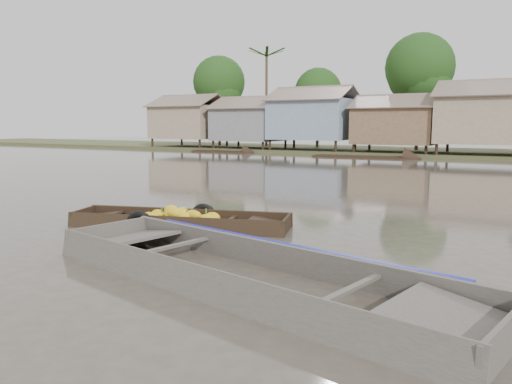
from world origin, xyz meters
The scene contains 4 objects.
ground centered at (0.00, 0.00, 0.00)m, with size 120.00×120.00×0.00m, color #453E35.
riverbank centered at (3.03, 31.86, 3.07)m, with size 120.00×12.47×10.22m.
banana_boat centered at (-1.57, 0.48, 0.12)m, with size 5.19×2.62×0.70m.
viewer_boat centered at (1.92, -2.32, 0.06)m, with size 7.56×3.38×0.59m.
Camera 1 is at (5.54, -8.46, 2.36)m, focal length 35.00 mm.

